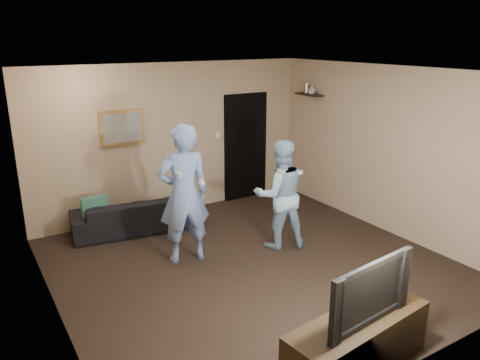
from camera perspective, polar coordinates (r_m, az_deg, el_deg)
ground at (r=6.52m, az=1.51°, el=-10.36°), size 5.00×5.00×0.00m
ceiling at (r=5.79m, az=1.72°, el=13.08°), size 5.00×5.00×0.04m
wall_back at (r=8.17m, az=-8.08°, el=4.91°), size 5.00×0.04×2.60m
wall_front at (r=4.30m, az=20.37°, el=-7.48°), size 5.00×0.04×2.60m
wall_left at (r=5.17m, az=-22.31°, el=-3.53°), size 0.04×5.00×2.60m
wall_right at (r=7.65m, az=17.51°, el=3.44°), size 0.04×5.00×2.60m
sofa at (r=7.70m, az=-13.05°, el=-4.15°), size 1.95×1.00×0.54m
throw_pillow at (r=7.48m, az=-17.25°, el=-3.41°), size 0.40×0.13×0.40m
painting_frame at (r=7.78m, az=-14.20°, el=6.19°), size 0.72×0.05×0.57m
painting_canvas at (r=7.75m, az=-14.14°, el=6.16°), size 0.62×0.01×0.47m
doorway at (r=8.87m, az=0.68°, el=4.07°), size 0.90×0.06×2.00m
light_switch at (r=8.51m, az=-2.76°, el=5.56°), size 0.08×0.02×0.12m
wall_shelf at (r=8.72m, az=8.43°, el=10.26°), size 0.20×0.60×0.03m
shelf_vase at (r=8.65m, az=8.75°, el=10.82°), size 0.19×0.19×0.15m
shelf_figurine at (r=8.77m, az=8.11°, el=11.01°), size 0.06×0.06×0.18m
tv_console at (r=4.77m, az=14.09°, el=-18.85°), size 1.59×0.67×0.55m
television at (r=4.45m, az=14.64°, el=-12.75°), size 1.08×0.26×0.61m
wii_player_left at (r=6.35m, az=-6.87°, el=-1.72°), size 0.77×0.58×1.94m
wii_player_right at (r=6.82m, az=4.91°, el=-1.75°), size 0.93×0.82×1.61m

